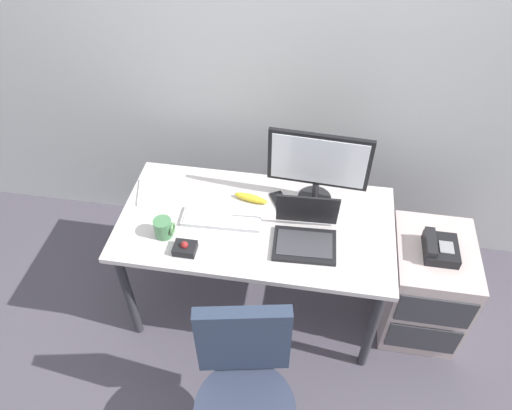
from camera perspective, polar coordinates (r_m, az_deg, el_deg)
ground_plane at (r=3.11m, az=0.00°, el=-11.11°), size 8.00×8.00×0.00m
back_wall at (r=2.72m, az=2.55°, el=19.18°), size 6.00×0.10×2.80m
desk at (r=2.60m, az=0.00°, el=-3.13°), size 1.43×0.74×0.73m
file_cabinet at (r=2.95m, az=19.06°, el=-8.93°), size 0.42×0.53×0.63m
desk_phone at (r=2.67m, az=20.65°, el=-4.76°), size 0.17×0.20×0.09m
office_chair at (r=2.34m, az=-1.31°, el=-22.02°), size 0.52×0.52×0.94m
monitor_main at (r=2.51m, az=7.31°, el=4.78°), size 0.52×0.18×0.43m
keyboard at (r=2.54m, az=-4.03°, el=-1.59°), size 0.41×0.15×0.03m
laptop at (r=2.43m, az=5.81°, el=-3.17°), size 0.32×0.29×0.24m
trackball_mouse at (r=2.41m, az=-8.31°, el=-5.00°), size 0.11×0.09×0.07m
coffee_mug at (r=2.48m, az=-10.74°, el=-2.65°), size 0.10×0.09×0.10m
paper_notepad at (r=2.75m, az=-12.04°, el=1.61°), size 0.19×0.24×0.01m
cell_phone at (r=2.64m, az=2.78°, el=0.47°), size 0.13×0.16×0.01m
banana at (r=2.63m, az=-0.58°, el=0.82°), size 0.19×0.08×0.04m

